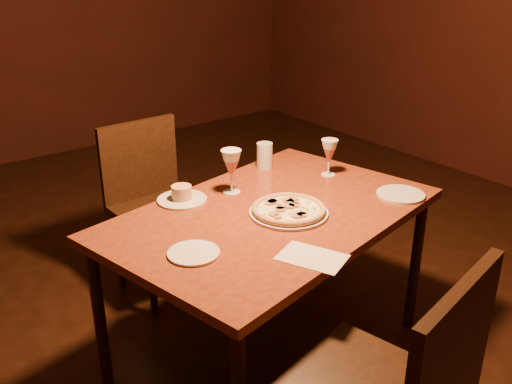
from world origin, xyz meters
TOP-DOWN VIEW (x-y plane):
  - dining_table at (0.25, 0.13)m, footprint 1.50×1.12m
  - chair_far at (0.15, 0.97)m, footprint 0.45×0.45m
  - pizza_plate at (0.29, 0.07)m, footprint 0.32×0.32m
  - ramekin_saucer at (0.02, 0.45)m, footprint 0.21×0.21m
  - wine_glass_far at (0.24, 0.39)m, footprint 0.09×0.09m
  - wine_glass_right at (0.72, 0.28)m, footprint 0.08×0.08m
  - water_tumbler at (0.54, 0.54)m, footprint 0.08×0.08m
  - side_plate_left at (-0.19, 0.02)m, footprint 0.19×0.19m
  - side_plate_near at (0.80, -0.09)m, footprint 0.21×0.21m
  - menu_card at (0.12, -0.25)m, footprint 0.23×0.27m

SIDE VIEW (x-z plane):
  - chair_far at x=0.15m, z-range 0.06..0.96m
  - dining_table at x=0.25m, z-range 0.30..1.02m
  - menu_card at x=0.12m, z-range 0.72..0.73m
  - side_plate_left at x=-0.19m, z-range 0.72..0.73m
  - side_plate_near at x=0.80m, z-range 0.72..0.73m
  - pizza_plate at x=0.29m, z-range 0.73..0.76m
  - ramekin_saucer at x=0.02m, z-range 0.71..0.78m
  - water_tumbler at x=0.54m, z-range 0.72..0.85m
  - wine_glass_right at x=0.72m, z-range 0.72..0.90m
  - wine_glass_far at x=0.24m, z-range 0.72..0.92m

